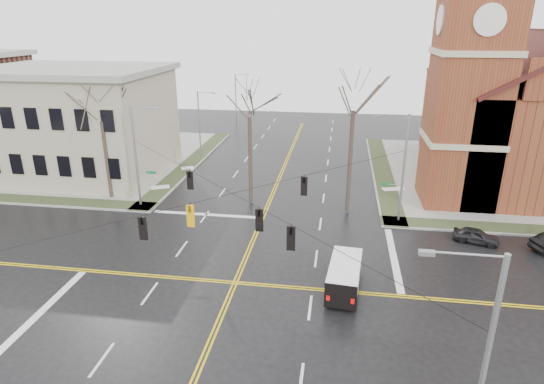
# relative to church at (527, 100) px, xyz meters

# --- Properties ---
(ground) EXTENTS (120.00, 120.00, 0.00)m
(ground) POSITION_rel_church_xyz_m (-24.76, -24.78, -8.43)
(ground) COLOR black
(ground) RESTS_ON ground
(sidewalks) EXTENTS (80.00, 80.00, 0.17)m
(sidewalks) POSITION_rel_church_xyz_m (-24.76, -24.78, -8.36)
(sidewalks) COLOR gray
(sidewalks) RESTS_ON ground
(road_markings) EXTENTS (100.00, 100.00, 0.01)m
(road_markings) POSITION_rel_church_xyz_m (-24.76, -24.78, -8.43)
(road_markings) COLOR gold
(road_markings) RESTS_ON ground
(church) EXTENTS (24.28, 27.48, 27.50)m
(church) POSITION_rel_church_xyz_m (0.00, 0.00, 0.00)
(church) COLOR brown
(church) RESTS_ON ground
(civic_building_a) EXTENTS (18.00, 14.00, 11.00)m
(civic_building_a) POSITION_rel_church_xyz_m (-46.76, -4.78, -2.93)
(civic_building_a) COLOR tan
(civic_building_a) RESTS_ON ground
(signal_pole_ne) EXTENTS (2.75, 0.22, 9.00)m
(signal_pole_ne) POSITION_rel_church_xyz_m (-13.44, -13.28, -3.48)
(signal_pole_ne) COLOR gray
(signal_pole_ne) RESTS_ON ground
(signal_pole_nw) EXTENTS (2.75, 0.22, 9.00)m
(signal_pole_nw) POSITION_rel_church_xyz_m (-36.09, -13.28, -3.48)
(signal_pole_nw) COLOR gray
(signal_pole_nw) RESTS_ON ground
(signal_pole_se) EXTENTS (2.75, 0.22, 9.00)m
(signal_pole_se) POSITION_rel_church_xyz_m (-13.44, -36.28, -3.48)
(signal_pole_se) COLOR gray
(signal_pole_se) RESTS_ON ground
(span_wires) EXTENTS (23.02, 23.02, 0.03)m
(span_wires) POSITION_rel_church_xyz_m (-24.76, -24.78, -2.23)
(span_wires) COLOR black
(span_wires) RESTS_ON ground
(traffic_signals) EXTENTS (8.21, 8.26, 1.30)m
(traffic_signals) POSITION_rel_church_xyz_m (-24.76, -25.45, -2.98)
(traffic_signals) COLOR black
(traffic_signals) RESTS_ON ground
(streetlight_north_a) EXTENTS (2.30, 0.20, 8.00)m
(streetlight_north_a) POSITION_rel_church_xyz_m (-35.42, 3.22, -3.97)
(streetlight_north_a) COLOR gray
(streetlight_north_a) RESTS_ON ground
(streetlight_north_b) EXTENTS (2.30, 0.20, 8.00)m
(streetlight_north_b) POSITION_rel_church_xyz_m (-35.42, 23.22, -3.97)
(streetlight_north_b) COLOR gray
(streetlight_north_b) RESTS_ON ground
(cargo_van) EXTENTS (2.33, 5.02, 1.85)m
(cargo_van) POSITION_rel_church_xyz_m (-17.80, -24.44, -7.34)
(cargo_van) COLOR white
(cargo_van) RESTS_ON ground
(parked_car_a) EXTENTS (3.60, 2.29, 1.14)m
(parked_car_a) POSITION_rel_church_xyz_m (-7.86, -16.43, -7.86)
(parked_car_a) COLOR black
(parked_car_a) RESTS_ON ground
(tree_nw_far) EXTENTS (4.00, 4.00, 10.92)m
(tree_nw_far) POSITION_rel_church_xyz_m (-39.85, -11.79, -0.52)
(tree_nw_far) COLOR #31281F
(tree_nw_far) RESTS_ON ground
(tree_nw_near) EXTENTS (4.00, 4.00, 11.88)m
(tree_nw_near) POSITION_rel_church_xyz_m (-26.43, -10.93, 0.16)
(tree_nw_near) COLOR #31281F
(tree_nw_near) RESTS_ON ground
(tree_ne) EXTENTS (4.00, 4.00, 13.32)m
(tree_ne) POSITION_rel_church_xyz_m (-17.56, -11.92, 1.18)
(tree_ne) COLOR #31281F
(tree_ne) RESTS_ON ground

